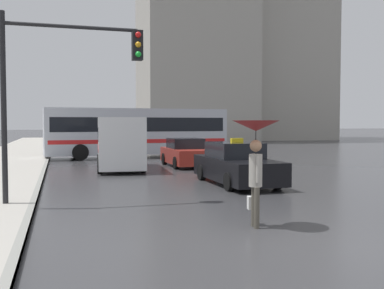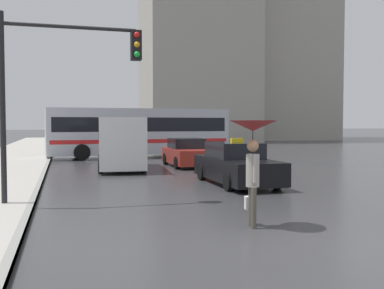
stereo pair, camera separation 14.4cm
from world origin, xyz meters
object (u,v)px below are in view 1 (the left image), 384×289
object	(u,v)px
sedan_red	(186,153)
city_bus	(137,130)
pedestrian_with_umbrella	(256,143)
traffic_light	(65,73)
ambulance_van	(120,141)
taxi	(236,165)

from	to	relation	value
sedan_red	city_bus	size ratio (longest dim) A/B	0.35
pedestrian_with_umbrella	traffic_light	distance (m)	5.51
ambulance_van	traffic_light	distance (m)	9.71
ambulance_van	pedestrian_with_umbrella	xyz separation A→B (m)	(1.20, -12.75, 0.43)
taxi	traffic_light	world-z (taller)	traffic_light
city_bus	pedestrian_with_umbrella	distance (m)	19.86
city_bus	taxi	bearing A→B (deg)	1.86
sedan_red	ambulance_van	distance (m)	3.55
sedan_red	ambulance_van	size ratio (longest dim) A/B	0.74
pedestrian_with_umbrella	traffic_light	xyz separation A→B (m)	(-3.76, 3.63, 1.72)
taxi	city_bus	xyz separation A→B (m)	(-1.32, 13.46, 1.04)
ambulance_van	city_bus	xyz separation A→B (m)	(2.03, 7.09, 0.37)
pedestrian_with_umbrella	ambulance_van	bearing A→B (deg)	15.57
sedan_red	ambulance_van	bearing A→B (deg)	9.26
ambulance_van	traffic_light	size ratio (longest dim) A/B	1.08
sedan_red	pedestrian_with_umbrella	xyz separation A→B (m)	(-2.23, -13.31, 1.13)
taxi	sedan_red	size ratio (longest dim) A/B	1.17
city_bus	traffic_light	bearing A→B (deg)	-19.58
taxi	city_bus	distance (m)	13.57
city_bus	pedestrian_with_umbrella	world-z (taller)	city_bus
sedan_red	city_bus	bearing A→B (deg)	-77.94
pedestrian_with_umbrella	taxi	bearing A→B (deg)	-8.49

